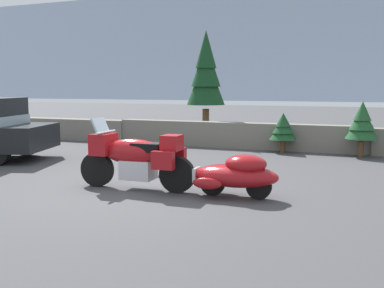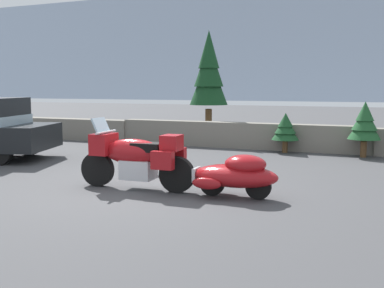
{
  "view_description": "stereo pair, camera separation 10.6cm",
  "coord_description": "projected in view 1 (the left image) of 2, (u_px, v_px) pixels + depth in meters",
  "views": [
    {
      "loc": [
        4.01,
        -7.58,
        1.9
      ],
      "look_at": [
        0.89,
        0.24,
        0.85
      ],
      "focal_mm": 42.51,
      "sensor_mm": 36.0,
      "label": 1
    },
    {
      "loc": [
        4.11,
        -7.54,
        1.9
      ],
      "look_at": [
        0.89,
        0.24,
        0.85
      ],
      "focal_mm": 42.51,
      "sensor_mm": 36.0,
      "label": 2
    }
  ],
  "objects": [
    {
      "name": "pine_tree_secondary",
      "position": [
        206.0,
        72.0,
        16.25
      ],
      "size": [
        1.37,
        1.37,
        3.93
      ],
      "color": "brown",
      "rests_on": "ground"
    },
    {
      "name": "car_shaped_trailer",
      "position": [
        236.0,
        174.0,
        7.85
      ],
      "size": [
        2.21,
        0.8,
        0.76
      ],
      "color": "black",
      "rests_on": "ground"
    },
    {
      "name": "pine_sapling_near",
      "position": [
        362.0,
        122.0,
        12.39
      ],
      "size": [
        0.88,
        0.88,
        1.53
      ],
      "color": "brown",
      "rests_on": "ground"
    },
    {
      "name": "pine_sapling_farther",
      "position": [
        283.0,
        128.0,
        13.28
      ],
      "size": [
        0.8,
        0.8,
        1.17
      ],
      "color": "brown",
      "rests_on": "ground"
    },
    {
      "name": "stone_guard_wall",
      "position": [
        218.0,
        135.0,
        14.57
      ],
      "size": [
        24.0,
        0.59,
        0.8
      ],
      "color": "slate",
      "rests_on": "ground"
    },
    {
      "name": "ground_plane",
      "position": [
        144.0,
        187.0,
        8.7
      ],
      "size": [
        80.0,
        80.0,
        0.0
      ],
      "primitive_type": "plane",
      "color": "#424244"
    },
    {
      "name": "distant_ridgeline",
      "position": [
        356.0,
        59.0,
        96.35
      ],
      "size": [
        240.0,
        80.0,
        16.0
      ],
      "primitive_type": "cube",
      "color": "#99A8BF",
      "rests_on": "ground"
    },
    {
      "name": "touring_motorcycle",
      "position": [
        135.0,
        157.0,
        8.45
      ],
      "size": [
        2.31,
        0.8,
        1.33
      ],
      "color": "black",
      "rests_on": "ground"
    }
  ]
}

